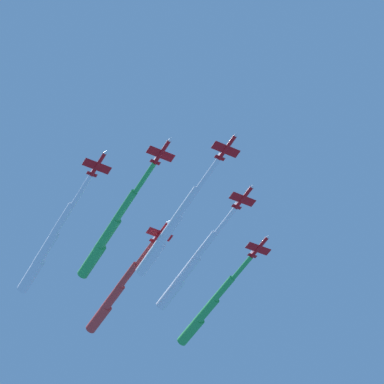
% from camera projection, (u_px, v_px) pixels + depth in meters
% --- Properties ---
extents(jet_lead, '(56.22, 21.31, 4.07)m').
position_uv_depth(jet_lead, '(168.00, 232.00, 224.00)').
color(jet_lead, red).
extents(jet_port_inner, '(54.24, 19.95, 4.13)m').
position_uv_depth(jet_port_inner, '(187.00, 271.00, 234.42)').
color(jet_port_inner, red).
extents(jet_starboard_inner, '(56.85, 21.18, 4.09)m').
position_uv_depth(jet_starboard_inner, '(108.00, 235.00, 229.01)').
color(jet_starboard_inner, red).
extents(jet_port_mid, '(51.65, 19.01, 4.10)m').
position_uv_depth(jet_port_mid, '(207.00, 311.00, 242.97)').
color(jet_port_mid, red).
extents(jet_starboard_mid, '(59.09, 21.57, 4.05)m').
position_uv_depth(jet_starboard_mid, '(46.00, 249.00, 230.87)').
color(jet_starboard_mid, red).
extents(jet_port_outer, '(52.21, 18.90, 4.03)m').
position_uv_depth(jet_port_outer, '(113.00, 297.00, 243.17)').
color(jet_port_outer, red).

